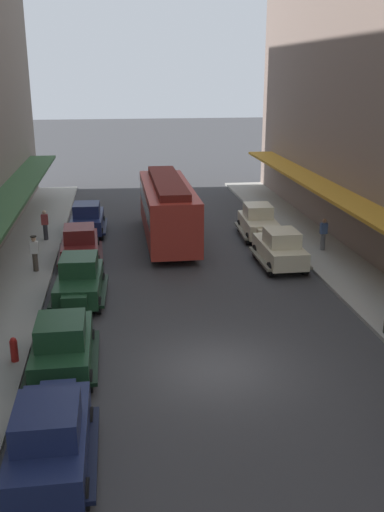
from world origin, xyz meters
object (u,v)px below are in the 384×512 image
Objects in this scene: parked_car_3 at (79,279)px; pedestrian_3 at (45,225)px; parked_car_0 at (258,221)px; pedestrian_1 at (323,234)px; parked_car_1 at (63,344)px; streetcar at (168,207)px; pedestrian_0 at (35,253)px; fire_hydrant at (14,349)px; parked_car_2 at (50,436)px; parked_car_4 at (80,243)px; parked_car_6 at (280,247)px; parked_car_5 at (87,218)px.

parked_car_3 is 9.03m from pedestrian_3.
parked_car_0 is 2.63× the size of pedestrian_1.
parked_car_1 is 0.44× the size of streetcar.
pedestrian_1 is at bearing 5.62° from pedestrian_0.
parked_car_3 is at bearing -58.27° from pedestrian_0.
parked_car_1 reaches higher than pedestrian_1.
parked_car_1 is 5.20× the size of fire_hydrant.
pedestrian_0 is 1.02× the size of pedestrian_3.
parked_car_2 is at bearing -81.64° from pedestrian_0.
streetcar reaches higher than pedestrian_0.
parked_car_6 is at bearing -11.87° from parked_car_4.
parked_car_0 reaches higher than pedestrian_0.
pedestrian_3 is (-0.09, 5.19, -0.02)m from pedestrian_0.
parked_car_5 and parked_car_6 have the same top height.
streetcar reaches higher than parked_car_0.
parked_car_0 is 2.58× the size of pedestrian_0.
parked_car_3 is (-9.45, -8.11, 0.00)m from parked_car_0.
parked_car_5 is at bearing 156.90° from pedestrian_1.
parked_car_0 and parked_car_6 have the same top height.
streetcar reaches higher than parked_car_4.
parked_car_6 is 2.60× the size of pedestrian_3.
parked_car_0 and parked_car_2 have the same top height.
parked_car_4 is at bearing -91.84° from parked_car_5.
pedestrian_3 is at bearing 96.39° from parked_car_2.
pedestrian_1 is at bearing -23.10° from parked_car_5.
streetcar is (4.36, 8.12, 0.96)m from parked_car_3.
pedestrian_0 is (-1.98, 9.31, 0.07)m from parked_car_1.
parked_car_3 is 9.27m from streetcar.
parked_car_4 is at bearing -146.52° from streetcar.
parked_car_2 is 2.60× the size of pedestrian_1.
pedestrian_3 is (-11.52, 5.63, 0.05)m from parked_car_6.
fire_hydrant is at bearing -114.80° from streetcar.
parked_car_5 is at bearing 89.47° from parked_car_1.
pedestrian_0 is at bearing 177.77° from parked_car_6.
parked_car_2 is (0.08, -4.71, 0.00)m from parked_car_1.
fire_hydrant is (-1.58, 0.58, -0.38)m from parked_car_1.
parked_car_3 is at bearing 70.93° from fire_hydrant.
parked_car_5 is 2.57× the size of pedestrian_0.
parked_car_2 is at bearing -89.65° from parked_car_4.
parked_car_3 is at bearing -161.46° from parked_car_6.
parked_car_2 is at bearing -128.35° from pedestrian_1.
parked_car_4 is at bearing 38.16° from pedestrian_0.
pedestrian_1 is (12.20, 15.42, 0.05)m from parked_car_2.
pedestrian_0 is 1.02× the size of pedestrian_1.
parked_car_4 is at bearing 81.35° from fire_hydrant.
parked_car_5 reaches higher than pedestrian_1.
pedestrian_3 is at bearing 165.22° from pedestrian_1.
fire_hydrant is (-1.72, -15.31, -0.38)m from parked_car_5.
parked_car_0 is 5.02m from parked_car_6.
parked_car_6 reaches higher than pedestrian_0.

